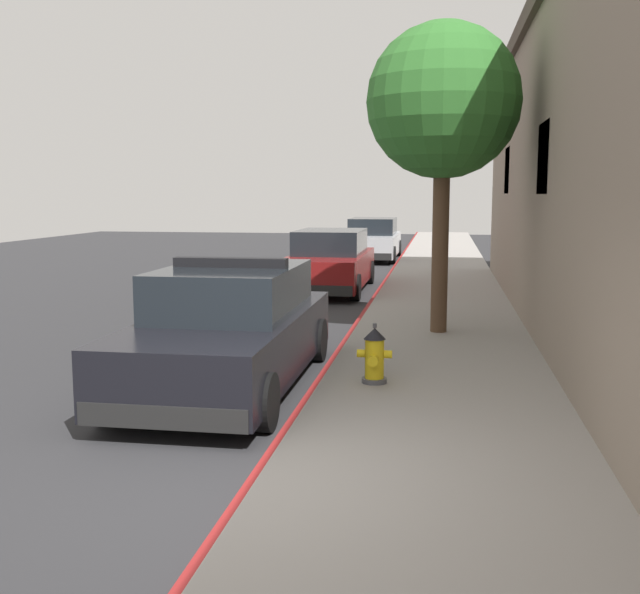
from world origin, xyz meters
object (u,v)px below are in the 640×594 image
object	(u,v)px
police_cruiser	(230,330)
street_tree	(443,103)
fire_hydrant	(374,356)
parked_car_silver_ahead	(330,262)
parked_car_dark_far	(373,240)

from	to	relation	value
police_cruiser	street_tree	size ratio (longest dim) A/B	0.94
fire_hydrant	street_tree	xyz separation A→B (m)	(0.77, 3.69, 3.50)
police_cruiser	fire_hydrant	world-z (taller)	police_cruiser
parked_car_silver_ahead	street_tree	distance (m)	7.42
parked_car_dark_far	fire_hydrant	xyz separation A→B (m)	(1.79, -18.92, -0.26)
police_cruiser	fire_hydrant	xyz separation A→B (m)	(1.87, -0.01, -0.26)
parked_car_dark_far	parked_car_silver_ahead	bearing A→B (deg)	-91.53
parked_car_dark_far	street_tree	xyz separation A→B (m)	(2.56, -15.24, 3.25)
police_cruiser	parked_car_silver_ahead	bearing A→B (deg)	90.95
police_cruiser	fire_hydrant	bearing A→B (deg)	-0.37
fire_hydrant	parked_car_silver_ahead	bearing A→B (deg)	101.79
parked_car_silver_ahead	street_tree	bearing A→B (deg)	-65.11
police_cruiser	parked_car_dark_far	bearing A→B (deg)	89.75
parked_car_silver_ahead	parked_car_dark_far	bearing A→B (deg)	88.47
parked_car_silver_ahead	street_tree	world-z (taller)	street_tree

